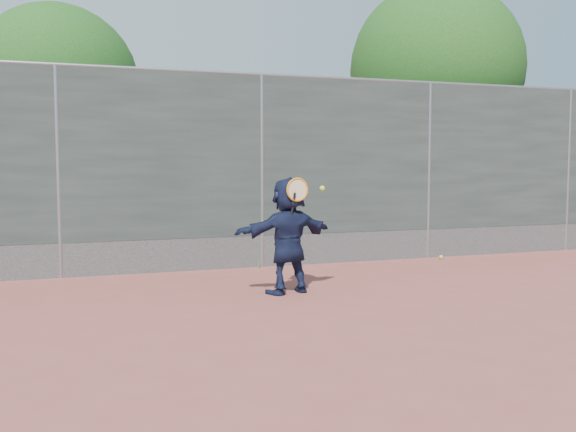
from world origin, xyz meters
name	(u,v)px	position (x,y,z in m)	size (l,w,h in m)	color
ground	(359,316)	(0.00, 0.00, 0.00)	(80.00, 80.00, 0.00)	#9E4C42
player	(288,235)	(-0.30, 1.41, 0.73)	(1.35, 0.43, 1.46)	#151C3B
ball_ground	(441,257)	(3.13, 3.27, 0.03)	(0.07, 0.07, 0.07)	#ADDD31
fence	(262,166)	(0.00, 3.50, 1.58)	(20.00, 0.06, 3.03)	#38423D
swing_action	(300,191)	(-0.22, 1.22, 1.29)	(0.52, 0.13, 0.51)	orange
tree_right	(442,75)	(4.68, 5.75, 3.49)	(3.78, 3.60, 5.39)	#382314
tree_left	(65,92)	(-2.85, 6.55, 2.94)	(3.15, 3.00, 4.53)	#382314
weed_clump	(282,258)	(0.29, 3.38, 0.13)	(0.68, 0.07, 0.30)	#387226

